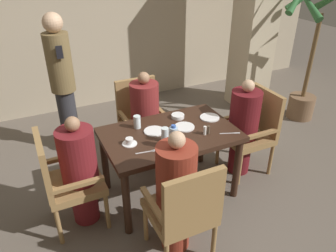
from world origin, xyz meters
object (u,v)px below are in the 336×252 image
Objects in this scene: diner_in_left_chair at (80,170)px; plate_main_left at (154,131)px; chair_left_side at (64,178)px; glass_tall_near at (165,134)px; chair_far_side at (141,117)px; diner_in_near_chair at (176,192)px; diner_in_far_chair at (145,118)px; chair_right_side at (253,128)px; plate_dessert_center at (184,127)px; teacup_with_saucer at (129,142)px; chair_near_corner at (184,210)px; potted_palm at (311,55)px; bowl_small at (178,116)px; standing_host at (62,81)px; water_bottle at (173,137)px; diner_in_right_chair at (243,127)px; glass_tall_mid at (137,122)px; plate_main_right at (210,117)px.

plate_main_left is at bearing 5.75° from diner_in_left_chair.
chair_left_side reaches higher than glass_tall_near.
plate_main_left is (-0.13, -0.71, 0.21)m from chair_far_side.
chair_far_side is 0.95m from glass_tall_near.
diner_in_left_chair is at bearing -138.25° from chair_far_side.
glass_tall_near is at bearing -6.90° from chair_left_side.
diner_in_left_chair is at bearing 134.12° from diner_in_near_chair.
chair_far_side is (0.88, 0.79, -0.04)m from diner_in_left_chair.
diner_in_far_chair is 0.99× the size of diner_in_near_chair.
chair_right_side reaches higher than plate_dessert_center.
chair_far_side reaches higher than teacup_with_saucer.
chair_near_corner is 0.45× the size of potted_palm.
diner_in_left_chair reaches higher than chair_far_side.
teacup_with_saucer is 0.68m from bowl_small.
chair_left_side is at bearing -168.70° from potted_palm.
standing_host is 12.96× the size of glass_tall_near.
standing_host is (0.13, 1.33, 0.34)m from diner_in_left_chair.
diner_in_far_chair is at bearing 58.27° from teacup_with_saucer.
diner_in_far_chair is at bearing 77.26° from plate_main_left.
chair_left_side is 1.21m from diner_in_far_chair.
glass_tall_near is at bearing -8.14° from diner_in_left_chair.
diner_in_far_chair is 1.21m from chair_right_side.
chair_far_side is 1.10m from water_bottle.
diner_in_left_chair is 1.77m from diner_in_right_chair.
teacup_with_saucer is 0.31m from glass_tall_mid.
chair_right_side reaches higher than bowl_small.
diner_in_far_chair reaches higher than bowl_small.
diner_in_near_chair is 1.07m from plate_main_right.
plate_dessert_center is (0.30, -0.05, 0.00)m from plate_main_left.
chair_left_side is 0.85m from glass_tall_mid.
chair_left_side is at bearing -147.76° from diner_in_far_chair.
glass_tall_mid is at bearing 55.77° from teacup_with_saucer.
standing_host is at bearing 169.20° from potted_palm.
diner_in_far_chair is 5.57× the size of plate_main_left.
plate_main_left is at bearing -100.27° from chair_far_side.
water_bottle is at bearing 66.78° from diner_in_near_chair.
standing_host is at bearing 78.47° from chair_left_side.
glass_tall_near is at bearing -65.72° from standing_host.
diner_in_far_chair is at bearing 59.80° from glass_tall_mid.
plate_dessert_center is (-2.35, -0.68, -0.23)m from potted_palm.
diner_in_right_chair is 5.54× the size of plate_dessert_center.
diner_in_far_chair is at bearing 105.37° from plate_dessert_center.
standing_host is 1.72m from water_bottle.
diner_in_right_chair is (1.91, 0.00, 0.05)m from chair_left_side.
chair_left_side is 1.29m from chair_far_side.
potted_palm reaches higher than water_bottle.
chair_right_side reaches higher than glass_tall_mid.
glass_tall_near reaches higher than teacup_with_saucer.
chair_right_side and chair_near_corner have the same top height.
glass_tall_near and glass_tall_mid have the same top height.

